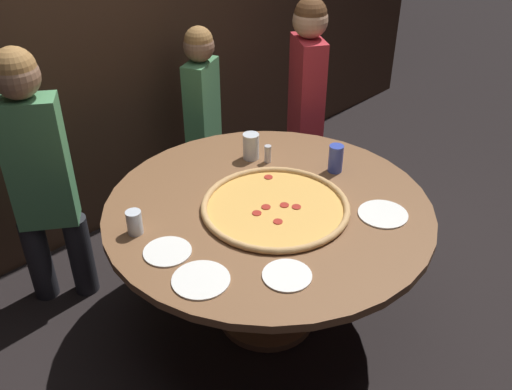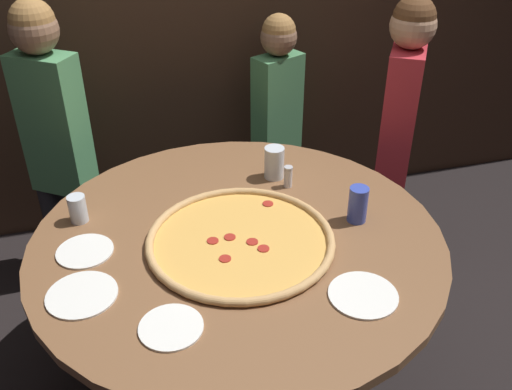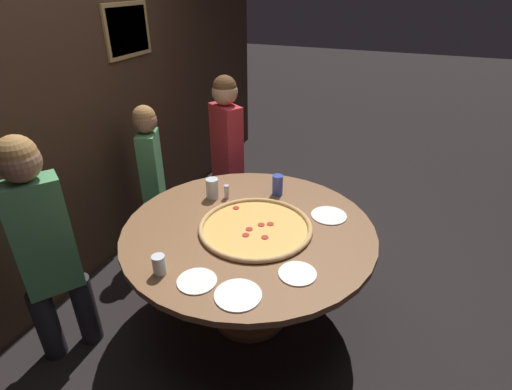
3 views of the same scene
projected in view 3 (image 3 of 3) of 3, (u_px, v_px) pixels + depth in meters
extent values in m
plane|color=black|center=(250.00, 314.00, 2.85)|extent=(24.00, 24.00, 0.00)
cube|color=#3D281C|center=(57.00, 115.00, 2.67)|extent=(6.40, 0.06, 2.60)
cube|color=#9E7F4C|center=(128.00, 30.00, 3.09)|extent=(0.52, 0.02, 0.40)
cube|color=slate|center=(128.00, 30.00, 3.09)|extent=(0.46, 0.01, 0.34)
cylinder|color=brown|center=(249.00, 230.00, 2.50)|extent=(1.58, 1.58, 0.04)
cylinder|color=brown|center=(249.00, 276.00, 2.68)|extent=(0.16, 0.16, 0.70)
cylinder|color=brown|center=(250.00, 312.00, 2.84)|extent=(0.52, 0.52, 0.04)
cylinder|color=#E5A84C|center=(256.00, 228.00, 2.47)|extent=(0.67, 0.67, 0.01)
torus|color=tan|center=(256.00, 227.00, 2.47)|extent=(0.71, 0.71, 0.03)
cylinder|color=#A8281E|center=(270.00, 224.00, 2.50)|extent=(0.04, 0.04, 0.00)
cylinder|color=#A8281E|center=(265.00, 237.00, 2.38)|extent=(0.04, 0.04, 0.00)
cylinder|color=#A8281E|center=(246.00, 235.00, 2.40)|extent=(0.04, 0.04, 0.00)
cylinder|color=#A8281E|center=(261.00, 225.00, 2.50)|extent=(0.04, 0.04, 0.00)
cylinder|color=#A8281E|center=(249.00, 229.00, 2.45)|extent=(0.04, 0.04, 0.00)
cylinder|color=#A8281E|center=(236.00, 208.00, 2.68)|extent=(0.04, 0.04, 0.00)
cylinder|color=silver|center=(212.00, 188.00, 2.80)|extent=(0.09, 0.09, 0.14)
cylinder|color=silver|center=(159.00, 265.00, 2.08)|extent=(0.07, 0.07, 0.11)
cylinder|color=#384CB7|center=(278.00, 185.00, 2.84)|extent=(0.08, 0.08, 0.15)
cylinder|color=white|center=(297.00, 274.00, 2.10)|extent=(0.20, 0.20, 0.01)
cylinder|color=white|center=(197.00, 281.00, 2.05)|extent=(0.21, 0.21, 0.01)
cylinder|color=white|center=(238.00, 295.00, 1.96)|extent=(0.24, 0.24, 0.01)
cylinder|color=white|center=(329.00, 215.00, 2.61)|extent=(0.23, 0.23, 0.01)
cylinder|color=silver|center=(227.00, 192.00, 2.81)|extent=(0.04, 0.04, 0.08)
cylinder|color=#B7B7BC|center=(226.00, 186.00, 2.79)|extent=(0.04, 0.04, 0.01)
cylinder|color=#232328|center=(86.00, 310.00, 2.55)|extent=(0.19, 0.19, 0.50)
cylinder|color=#232328|center=(48.00, 324.00, 2.44)|extent=(0.19, 0.19, 0.50)
cube|color=#4C8C59|center=(42.00, 238.00, 2.20)|extent=(0.34, 0.30, 0.70)
sphere|color=#8C664C|center=(18.00, 162.00, 1.98)|extent=(0.22, 0.22, 0.22)
sphere|color=#9E703D|center=(16.00, 155.00, 1.96)|extent=(0.20, 0.20, 0.20)
cylinder|color=#232328|center=(161.00, 218.00, 3.57)|extent=(0.16, 0.16, 0.44)
cylinder|color=#232328|center=(157.00, 230.00, 3.40)|extent=(0.16, 0.16, 0.44)
cube|color=#4C8C59|center=(151.00, 169.00, 3.23)|extent=(0.30, 0.24, 0.62)
sphere|color=#8C664C|center=(145.00, 121.00, 3.04)|extent=(0.19, 0.19, 0.19)
sphere|color=#9E703D|center=(144.00, 117.00, 3.02)|extent=(0.18, 0.18, 0.18)
cylinder|color=#232328|center=(223.00, 199.00, 3.82)|extent=(0.18, 0.18, 0.49)
cylinder|color=#232328|center=(235.00, 209.00, 3.66)|extent=(0.18, 0.18, 0.49)
cube|color=red|center=(227.00, 144.00, 3.45)|extent=(0.29, 0.34, 0.69)
sphere|color=tan|center=(225.00, 92.00, 3.23)|extent=(0.21, 0.21, 0.21)
sphere|color=brown|center=(225.00, 87.00, 3.21)|extent=(0.20, 0.20, 0.20)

